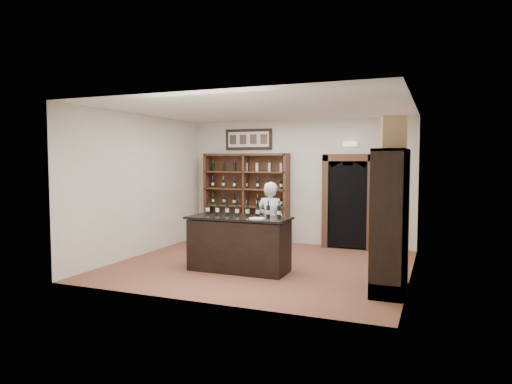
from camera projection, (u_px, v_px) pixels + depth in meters
floor at (261, 265)px, 8.85m from camera, size 5.50×5.50×0.00m
ceiling at (261, 109)px, 8.64m from camera, size 5.50×5.50×0.00m
wall_back at (298, 182)px, 11.06m from camera, size 5.50×0.04×3.00m
wall_left at (142, 185)px, 9.77m from camera, size 0.04×5.00×3.00m
wall_right at (412, 191)px, 7.72m from camera, size 0.04×5.00×3.00m
wine_shelf at (247, 197)px, 11.42m from camera, size 2.20×0.38×2.20m
framed_picture at (249, 139)px, 11.45m from camera, size 1.25×0.04×0.52m
arched_doorway at (349, 199)px, 10.46m from camera, size 1.17×0.35×2.17m
emergency_light at (350, 144)px, 10.46m from camera, size 0.30×0.10×0.10m
tasting_counter at (239, 244)px, 8.34m from camera, size 1.88×0.78×1.00m
counter_bottle_0 at (208, 209)px, 8.70m from camera, size 0.07×0.07×0.30m
counter_bottle_1 at (217, 209)px, 8.62m from camera, size 0.07×0.07×0.30m
counter_bottle_2 at (227, 209)px, 8.55m from camera, size 0.07×0.07×0.30m
counter_bottle_3 at (237, 210)px, 8.47m from camera, size 0.07×0.07×0.30m
counter_bottle_4 at (247, 210)px, 8.39m from camera, size 0.07×0.07×0.30m
counter_bottle_5 at (258, 211)px, 8.32m from camera, size 0.07×0.07×0.30m
counter_bottle_6 at (268, 211)px, 8.24m from camera, size 0.07×0.07×0.30m
counter_bottle_7 at (279, 212)px, 8.16m from camera, size 0.07×0.07×0.30m
side_cabinet at (392, 243)px, 7.03m from camera, size 0.48×1.20×2.20m
shopkeeper at (270, 222)px, 9.04m from camera, size 0.61×0.42×1.61m
plate at (257, 219)px, 7.94m from camera, size 0.28×0.28×0.02m
wine_crate at (394, 133)px, 7.23m from camera, size 0.41×0.27×0.54m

